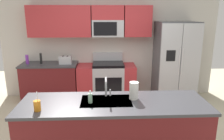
# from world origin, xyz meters

# --- Properties ---
(kitchen_wall_unit) EXTENTS (5.20, 0.43, 2.60)m
(kitchen_wall_unit) POSITION_xyz_m (-0.14, 2.08, 1.47)
(kitchen_wall_unit) COLOR beige
(kitchen_wall_unit) RESTS_ON ground
(back_counter) EXTENTS (1.29, 0.63, 0.90)m
(back_counter) POSITION_xyz_m (-1.42, 1.80, 0.45)
(back_counter) COLOR maroon
(back_counter) RESTS_ON ground
(range_oven) EXTENTS (1.36, 0.61, 1.10)m
(range_oven) POSITION_xyz_m (-0.09, 1.80, 0.44)
(range_oven) COLOR #B7BABF
(range_oven) RESTS_ON ground
(refrigerator) EXTENTS (0.90, 0.76, 1.85)m
(refrigerator) POSITION_xyz_m (1.51, 1.73, 0.93)
(refrigerator) COLOR #4C4F54
(refrigerator) RESTS_ON ground
(island_counter) EXTENTS (2.51, 0.81, 0.90)m
(island_counter) POSITION_xyz_m (-0.04, -0.48, 0.45)
(island_counter) COLOR maroon
(island_counter) RESTS_ON ground
(toaster) EXTENTS (0.28, 0.16, 0.18)m
(toaster) POSITION_xyz_m (-1.03, 1.75, 0.99)
(toaster) COLOR #B7BABF
(toaster) RESTS_ON back_counter
(pepper_mill) EXTENTS (0.05, 0.05, 0.24)m
(pepper_mill) POSITION_xyz_m (-1.60, 1.80, 1.02)
(pepper_mill) COLOR black
(pepper_mill) RESTS_ON back_counter
(bottle_purple) EXTENTS (0.07, 0.07, 0.21)m
(bottle_purple) POSITION_xyz_m (-1.91, 1.79, 1.00)
(bottle_purple) COLOR purple
(bottle_purple) RESTS_ON back_counter
(sink_faucet) EXTENTS (0.09, 0.21, 0.28)m
(sink_faucet) POSITION_xyz_m (-0.13, -0.29, 1.07)
(sink_faucet) COLOR #B7BABF
(sink_faucet) RESTS_ON island_counter
(drink_cup_orange) EXTENTS (0.08, 0.08, 0.25)m
(drink_cup_orange) POSITION_xyz_m (-0.97, -0.70, 0.97)
(drink_cup_orange) COLOR orange
(drink_cup_orange) RESTS_ON island_counter
(soap_dispenser) EXTENTS (0.06, 0.06, 0.17)m
(soap_dispenser) POSITION_xyz_m (-0.35, -0.49, 0.97)
(soap_dispenser) COLOR #A5D8B2
(soap_dispenser) RESTS_ON island_counter
(paper_towel_roll) EXTENTS (0.12, 0.12, 0.24)m
(paper_towel_roll) POSITION_xyz_m (0.25, -0.38, 1.02)
(paper_towel_roll) COLOR white
(paper_towel_roll) RESTS_ON island_counter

